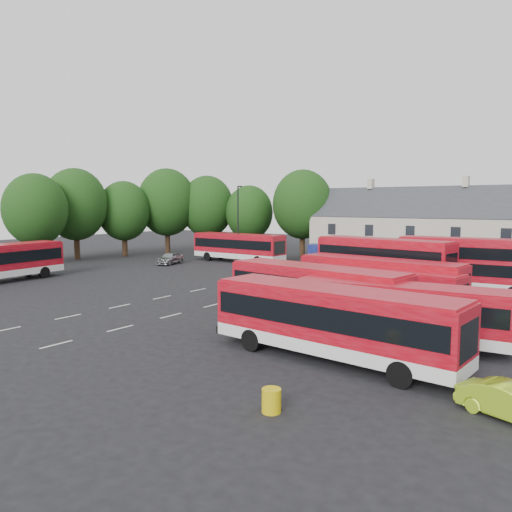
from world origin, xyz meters
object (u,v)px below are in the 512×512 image
(box_truck, at_px, (347,256))
(lamppost, at_px, (238,222))
(grit_bin, at_px, (271,401))
(silver_car, at_px, (170,258))
(bus_row_a, at_px, (333,317))
(bus_dd_south, at_px, (383,263))

(box_truck, distance_m, lamppost, 15.09)
(box_truck, distance_m, grit_bin, 34.57)
(silver_car, relative_size, grit_bin, 5.12)
(bus_row_a, height_order, box_truck, bus_row_a)
(grit_bin, distance_m, lamppost, 43.31)
(silver_car, bearing_deg, grit_bin, -54.98)
(bus_dd_south, relative_size, grit_bin, 13.23)
(box_truck, bearing_deg, bus_row_a, -85.85)
(bus_dd_south, bearing_deg, silver_car, 179.21)
(bus_row_a, bearing_deg, grit_bin, -77.59)
(box_truck, relative_size, lamppost, 0.84)
(bus_dd_south, height_order, box_truck, bus_dd_south)
(bus_row_a, xyz_separation_m, box_truck, (-11.63, 25.94, -0.19))
(bus_dd_south, xyz_separation_m, grit_bin, (5.28, -23.24, -2.08))
(bus_row_a, distance_m, lamppost, 37.93)
(bus_dd_south, xyz_separation_m, silver_car, (-27.65, 4.38, -1.78))
(silver_car, bearing_deg, bus_dd_south, -23.99)
(grit_bin, xyz_separation_m, lamppost, (-27.26, 33.36, 4.47))
(bus_row_a, height_order, silver_car, bus_row_a)
(grit_bin, bearing_deg, silver_car, 140.01)
(box_truck, bearing_deg, silver_car, 172.62)
(bus_dd_south, height_order, grit_bin, bus_dd_south)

